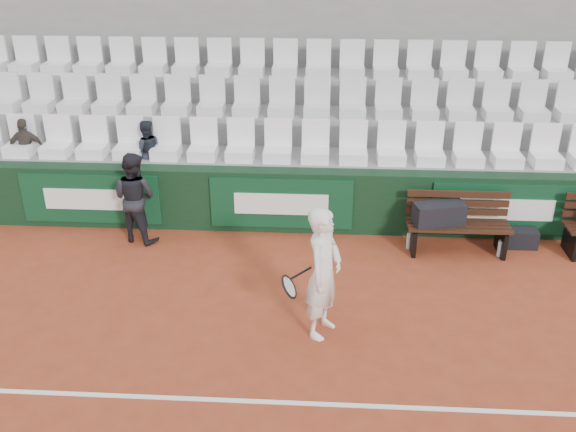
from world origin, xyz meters
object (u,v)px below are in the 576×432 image
(bench_left, at_px, (457,238))
(spectator_b, at_px, (22,123))
(sports_bag_left, at_px, (439,214))
(water_bottle_far, at_px, (500,249))
(sports_bag_ground, at_px, (521,238))
(spectator_c, at_px, (144,125))
(tennis_player, at_px, (323,273))
(water_bottle_near, at_px, (409,241))
(ball_kid, at_px, (135,197))

(bench_left, height_order, spectator_b, spectator_b)
(sports_bag_left, bearing_deg, bench_left, -4.17)
(sports_bag_left, height_order, water_bottle_far, sports_bag_left)
(sports_bag_ground, relative_size, spectator_c, 0.43)
(sports_bag_left, height_order, tennis_player, tennis_player)
(sports_bag_ground, relative_size, tennis_player, 0.28)
(water_bottle_near, height_order, tennis_player, tennis_player)
(spectator_c, bearing_deg, water_bottle_near, 148.50)
(tennis_player, xyz_separation_m, spectator_b, (-4.88, 3.23, 0.70))
(water_bottle_near, bearing_deg, bench_left, -4.49)
(sports_bag_ground, height_order, spectator_c, spectator_c)
(tennis_player, bearing_deg, water_bottle_far, 37.92)
(tennis_player, xyz_separation_m, spectator_c, (-2.89, 3.23, 0.70))
(tennis_player, distance_m, spectator_b, 5.89)
(sports_bag_left, relative_size, water_bottle_near, 2.98)
(water_bottle_far, height_order, spectator_c, spectator_c)
(bench_left, xyz_separation_m, tennis_player, (-1.97, -2.13, 0.60))
(sports_bag_ground, bearing_deg, sports_bag_left, -171.26)
(sports_bag_ground, xyz_separation_m, tennis_player, (-2.98, -2.35, 0.68))
(sports_bag_left, bearing_deg, spectator_b, 170.66)
(bench_left, xyz_separation_m, spectator_b, (-6.86, 1.10, 1.30))
(ball_kid, relative_size, spectator_c, 1.35)
(sports_bag_ground, relative_size, ball_kid, 0.32)
(bench_left, relative_size, tennis_player, 0.91)
(bench_left, xyz_separation_m, water_bottle_far, (0.61, -0.11, -0.10))
(bench_left, bearing_deg, ball_kid, 178.73)
(spectator_b, xyz_separation_m, spectator_c, (1.99, 0.00, 0.00))
(sports_bag_ground, bearing_deg, spectator_c, 171.50)
(water_bottle_far, distance_m, ball_kid, 5.48)
(sports_bag_ground, distance_m, spectator_c, 6.10)
(water_bottle_far, bearing_deg, ball_kid, 177.72)
(tennis_player, relative_size, spectator_c, 1.57)
(water_bottle_near, bearing_deg, spectator_c, 165.93)
(tennis_player, relative_size, ball_kid, 1.16)
(bench_left, relative_size, spectator_b, 1.44)
(water_bottle_near, xyz_separation_m, tennis_player, (-1.28, -2.18, 0.70))
(water_bottle_far, xyz_separation_m, tennis_player, (-2.59, -2.02, 0.70))
(spectator_c, bearing_deg, sports_bag_left, 149.29)
(sports_bag_ground, height_order, water_bottle_far, sports_bag_ground)
(spectator_b, bearing_deg, tennis_player, 138.11)
(ball_kid, xyz_separation_m, spectator_c, (-0.04, 0.99, 0.82))
(water_bottle_near, distance_m, tennis_player, 2.62)
(sports_bag_left, bearing_deg, ball_kid, 178.92)
(sports_bag_ground, bearing_deg, ball_kid, -178.87)
(water_bottle_far, distance_m, spectator_c, 5.79)
(sports_bag_left, relative_size, spectator_c, 0.70)
(bench_left, relative_size, spectator_c, 1.43)
(sports_bag_left, height_order, water_bottle_near, sports_bag_left)
(bench_left, xyz_separation_m, sports_bag_left, (-0.30, 0.02, 0.38))
(tennis_player, xyz_separation_m, ball_kid, (-2.86, 2.23, -0.11))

